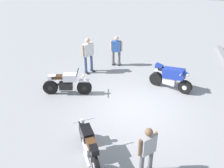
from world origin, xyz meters
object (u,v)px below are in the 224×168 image
person_in_white_shirt (88,53)px  person_in_gray_shirt (147,149)px  person_in_blue_shirt (116,49)px  motorcycle_black_cruiser (89,144)px  motorcycle_silver_cruiser (67,83)px  motorcycle_blue_sportbike (171,77)px

person_in_white_shirt → person_in_gray_shirt: 6.65m
person_in_blue_shirt → person_in_gray_shirt: (6.87, 1.77, 0.04)m
motorcycle_black_cruiser → person_in_blue_shirt: bearing=-28.3°
motorcycle_black_cruiser → person_in_gray_shirt: person_in_gray_shirt is taller
motorcycle_silver_cruiser → person_in_white_shirt: (-2.13, 0.46, 0.52)m
motorcycle_black_cruiser → person_in_gray_shirt: bearing=-130.5°
motorcycle_blue_sportbike → person_in_blue_shirt: 3.36m
motorcycle_blue_sportbike → motorcycle_silver_cruiser: motorcycle_blue_sportbike is taller
person_in_white_shirt → person_in_gray_shirt: size_ratio=1.09×
motorcycle_silver_cruiser → person_in_gray_shirt: person_in_gray_shirt is taller
motorcycle_blue_sportbike → person_in_blue_shirt: person_in_blue_shirt is taller
motorcycle_blue_sportbike → person_in_blue_shirt: size_ratio=1.16×
person_in_white_shirt → person_in_gray_shirt: person_in_white_shirt is taller
motorcycle_blue_sportbike → person_in_gray_shirt: person_in_gray_shirt is taller
motorcycle_silver_cruiser → person_in_blue_shirt: 3.54m
person_in_blue_shirt → person_in_white_shirt: size_ratio=0.89×
person_in_blue_shirt → motorcycle_black_cruiser: bearing=-178.1°
person_in_blue_shirt → motorcycle_silver_cruiser: bearing=152.8°
motorcycle_silver_cruiser → person_in_gray_shirt: bearing=-55.3°
person_in_white_shirt → person_in_gray_shirt: (5.92, 3.01, -0.11)m
motorcycle_silver_cruiser → person_in_white_shirt: size_ratio=1.17×
person_in_gray_shirt → motorcycle_silver_cruiser: bearing=-178.2°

